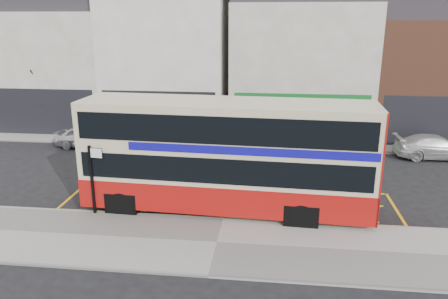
# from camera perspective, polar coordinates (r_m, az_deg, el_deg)

# --- Properties ---
(ground) EXTENTS (120.00, 120.00, 0.00)m
(ground) POSITION_cam_1_polar(r_m,az_deg,el_deg) (17.60, 0.05, -8.83)
(ground) COLOR black
(ground) RESTS_ON ground
(pavement) EXTENTS (40.00, 4.00, 0.15)m
(pavement) POSITION_cam_1_polar(r_m,az_deg,el_deg) (15.54, -0.94, -12.23)
(pavement) COLOR gray
(pavement) RESTS_ON ground
(kerb) EXTENTS (40.00, 0.15, 0.15)m
(kerb) POSITION_cam_1_polar(r_m,az_deg,el_deg) (17.23, -0.10, -9.14)
(kerb) COLOR gray
(kerb) RESTS_ON ground
(far_pavement) EXTENTS (50.00, 3.00, 0.15)m
(far_pavement) POSITION_cam_1_polar(r_m,az_deg,el_deg) (27.87, 2.62, 1.07)
(far_pavement) COLOR gray
(far_pavement) RESTS_ON ground
(road_markings) EXTENTS (14.00, 3.40, 0.01)m
(road_markings) POSITION_cam_1_polar(r_m,az_deg,el_deg) (19.05, 0.60, -6.75)
(road_markings) COLOR #EBA10C
(road_markings) RESTS_ON ground
(terrace_far_left) EXTENTS (8.00, 8.01, 10.80)m
(terrace_far_left) POSITION_cam_1_polar(r_m,az_deg,el_deg) (34.47, -20.21, 11.13)
(terrace_far_left) COLOR silver
(terrace_far_left) RESTS_ON ground
(terrace_left) EXTENTS (8.00, 8.01, 11.80)m
(terrace_left) POSITION_cam_1_polar(r_m,az_deg,el_deg) (31.70, -6.93, 12.51)
(terrace_left) COLOR white
(terrace_left) RESTS_ON ground
(terrace_green_shop) EXTENTS (9.00, 8.01, 11.30)m
(terrace_green_shop) POSITION_cam_1_polar(r_m,az_deg,el_deg) (30.91, 9.91, 11.82)
(terrace_green_shop) COLOR silver
(terrace_green_shop) RESTS_ON ground
(terrace_right) EXTENTS (9.00, 8.01, 10.30)m
(terrace_right) POSITION_cam_1_polar(r_m,az_deg,el_deg) (32.71, 26.03, 9.78)
(terrace_right) COLOR brown
(terrace_right) RESTS_ON ground
(double_decker_bus) EXTENTS (11.57, 3.20, 4.57)m
(double_decker_bus) POSITION_cam_1_polar(r_m,az_deg,el_deg) (17.26, 0.44, -0.77)
(double_decker_bus) COLOR beige
(double_decker_bus) RESTS_ON ground
(bus_stop_post) EXTENTS (0.69, 0.16, 2.80)m
(bus_stop_post) POSITION_cam_1_polar(r_m,az_deg,el_deg) (17.73, -16.73, -2.94)
(bus_stop_post) COLOR black
(bus_stop_post) RESTS_ON pavement
(car_silver) EXTENTS (4.06, 1.86, 1.35)m
(car_silver) POSITION_cam_1_polar(r_m,az_deg,el_deg) (27.87, -17.34, 1.59)
(car_silver) COLOR silver
(car_silver) RESTS_ON ground
(car_grey) EXTENTS (4.84, 2.77, 1.51)m
(car_grey) POSITION_cam_1_polar(r_m,az_deg,el_deg) (26.02, 5.30, 1.43)
(car_grey) COLOR #3C3F43
(car_grey) RESTS_ON ground
(car_white) EXTENTS (4.61, 2.06, 1.31)m
(car_white) POSITION_cam_1_polar(r_m,az_deg,el_deg) (27.32, 25.92, 0.30)
(car_white) COLOR silver
(car_white) RESTS_ON ground
(street_tree_left) EXTENTS (2.63, 2.63, 5.68)m
(street_tree_left) POSITION_cam_1_polar(r_m,az_deg,el_deg) (31.89, -22.69, 8.76)
(street_tree_left) COLOR #332616
(street_tree_left) RESTS_ON ground
(street_tree_right) EXTENTS (2.20, 2.20, 4.76)m
(street_tree_right) POSITION_cam_1_polar(r_m,az_deg,el_deg) (29.12, 19.84, 7.16)
(street_tree_right) COLOR #332616
(street_tree_right) RESTS_ON ground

